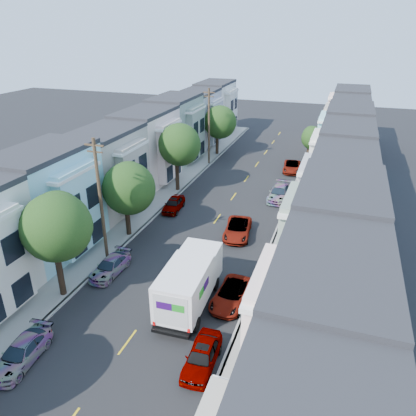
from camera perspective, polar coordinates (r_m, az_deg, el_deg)
ground at (r=30.47m, az=-5.67°, el=-10.98°), size 160.00×160.00×0.00m
road_slab at (r=42.72m, az=2.53°, el=0.14°), size 12.00×70.00×0.02m
curb_left at (r=44.60m, az=-4.94°, el=1.25°), size 0.30×70.00×0.15m
curb_right at (r=41.58m, az=10.55°, el=-0.90°), size 0.30×70.00×0.15m
sidewalk_left at (r=45.11m, az=-6.46°, el=1.46°), size 2.60×70.00×0.15m
sidewalk_right at (r=41.45m, az=12.32°, el=-1.14°), size 2.60×70.00×0.15m
centerline at (r=42.72m, az=2.53°, el=0.13°), size 0.12×70.00×0.01m
townhouse_row_left at (r=46.79m, az=-10.68°, el=1.95°), size 5.00×70.00×8.50m
townhouse_row_right at (r=41.34m, az=17.52°, el=-1.94°), size 5.00×70.00×8.50m
tree_b at (r=28.34m, az=-20.66°, el=-2.55°), size 4.63×4.63×7.84m
tree_c at (r=35.73m, az=-11.19°, el=2.71°), size 4.61×4.61×6.96m
tree_d at (r=45.20m, az=-4.14°, el=8.85°), size 4.70×4.70×7.84m
tree_e at (r=59.04m, az=1.61°, el=11.96°), size 4.70×4.70×7.16m
tree_far_r at (r=55.26m, az=14.43°, el=9.47°), size 3.02×3.02×5.54m
utility_pole_near at (r=32.28m, az=-14.85°, el=0.91°), size 1.60×0.26×10.00m
utility_pole_far at (r=54.64m, az=0.13°, el=11.33°), size 1.60×0.26×10.00m
fedex_truck at (r=27.59m, az=-2.62°, el=-10.29°), size 2.72×7.07×3.39m
lead_sedan at (r=36.79m, az=4.18°, el=-3.00°), size 2.85×5.09×1.34m
parked_left_b at (r=26.59m, az=-24.76°, el=-18.02°), size 2.08×4.31×1.25m
parked_left_c at (r=32.36m, az=-13.57°, el=-7.99°), size 1.84×4.13×1.23m
parked_left_d at (r=41.87m, az=-4.86°, el=0.54°), size 1.93×4.24×1.34m
parked_right_a at (r=24.12m, az=-0.87°, el=-20.12°), size 1.81×4.31×1.38m
parked_right_b at (r=28.54m, az=3.29°, el=-12.11°), size 2.33×4.61×1.25m
parked_right_c at (r=45.05m, az=9.98°, el=2.10°), size 2.10×4.86×1.45m
parked_right_d at (r=54.07m, az=11.71°, el=5.70°), size 2.52×4.78×1.28m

